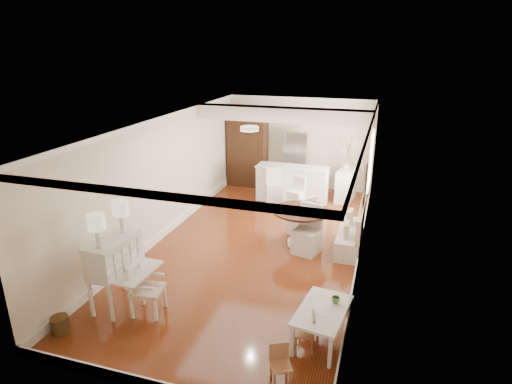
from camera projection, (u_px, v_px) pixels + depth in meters
The scene contains 20 objects.
room at pixel (263, 157), 9.28m from camera, with size 9.00×9.04×2.82m.
secretary_bureau at pixel (116, 273), 7.27m from camera, with size 0.98×1.00×1.25m, color silver.
gustavian_armchair at pixel (148, 289), 7.10m from camera, with size 0.53×0.53×0.92m, color white.
wicker_basket at pixel (60, 325), 6.70m from camera, with size 0.27×0.27×0.27m, color #4B3417.
kids_table at pixel (322, 325), 6.46m from camera, with size 0.68×1.13×0.56m, color white.
kids_chair_a at pixel (304, 332), 6.28m from camera, with size 0.30×0.30×0.61m, color #9B6E46.
kids_chair_b at pixel (310, 318), 6.67m from camera, with size 0.25×0.25×0.52m, color #9C7347.
kids_chair_c at pixel (281, 365), 5.65m from camera, with size 0.27×0.27×0.56m, color #B27651.
banquette at pixel (350, 228), 9.38m from camera, with size 0.52×1.60×0.98m, color silver.
dining_table at pixel (301, 228), 9.55m from camera, with size 1.25×1.25×0.85m, color #412014.
slip_chair_near at pixel (307, 230), 9.15m from camera, with size 0.51×0.53×1.08m, color white.
slip_chair_far at pixel (301, 215), 10.07m from camera, with size 0.46×0.49×0.98m, color white.
breakfast_counter at pixel (292, 184), 12.25m from camera, with size 2.05×0.65×1.03m, color white.
bar_stool_left at pixel (274, 188), 11.79m from camera, with size 0.43×0.43×1.07m, color white.
bar_stool_right at pixel (296, 195), 11.48m from camera, with size 0.37×0.37×0.93m, color white.
pantry_cabinet at pixel (248, 150), 13.49m from camera, with size 1.20×0.60×2.30m, color #381E11.
fridge at pixel (307, 162), 13.01m from camera, with size 0.75×0.65×1.80m, color silver.
sideboard at pixel (346, 185), 12.32m from camera, with size 0.43×0.97×0.92m, color silver.
pencil_cup at pixel (336, 300), 6.52m from camera, with size 0.13×0.13×0.10m, color #558D52.
branch_vase at pixel (346, 166), 12.19m from camera, with size 0.18×0.18×0.19m, color white.
Camera 1 is at (2.57, -8.33, 4.30)m, focal length 30.00 mm.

